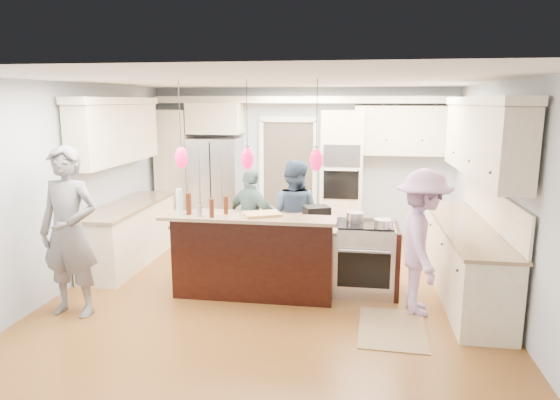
{
  "coord_description": "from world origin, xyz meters",
  "views": [
    {
      "loc": [
        1.0,
        -6.14,
        2.46
      ],
      "look_at": [
        0.0,
        0.35,
        1.15
      ],
      "focal_mm": 32.0,
      "sensor_mm": 36.0,
      "label": 1
    }
  ],
  "objects_px": {
    "refrigerator": "(216,187)",
    "kitchen_island": "(259,253)",
    "person_bar_end": "(69,232)",
    "person_far_left": "(294,216)",
    "island_range": "(366,258)"
  },
  "relations": [
    {
      "from": "person_far_left",
      "to": "kitchen_island",
      "type": "bearing_deg",
      "value": 78.8
    },
    {
      "from": "person_far_left",
      "to": "person_bar_end",
      "type": "bearing_deg",
      "value": 53.31
    },
    {
      "from": "refrigerator",
      "to": "island_range",
      "type": "xyz_separation_m",
      "value": [
        2.71,
        -2.49,
        -0.44
      ]
    },
    {
      "from": "island_range",
      "to": "person_far_left",
      "type": "relative_size",
      "value": 0.56
    },
    {
      "from": "person_bar_end",
      "to": "person_far_left",
      "type": "xyz_separation_m",
      "value": [
        2.35,
        1.91,
        -0.17
      ]
    },
    {
      "from": "refrigerator",
      "to": "person_bar_end",
      "type": "distance_m",
      "value": 3.76
    },
    {
      "from": "island_range",
      "to": "person_far_left",
      "type": "bearing_deg",
      "value": 145.93
    },
    {
      "from": "island_range",
      "to": "kitchen_island",
      "type": "bearing_deg",
      "value": -176.92
    },
    {
      "from": "kitchen_island",
      "to": "island_range",
      "type": "distance_m",
      "value": 1.41
    },
    {
      "from": "island_range",
      "to": "person_bar_end",
      "type": "bearing_deg",
      "value": -160.31
    },
    {
      "from": "refrigerator",
      "to": "person_far_left",
      "type": "xyz_separation_m",
      "value": [
        1.67,
        -1.79,
        -0.08
      ]
    },
    {
      "from": "refrigerator",
      "to": "person_far_left",
      "type": "height_order",
      "value": "refrigerator"
    },
    {
      "from": "person_bar_end",
      "to": "person_far_left",
      "type": "bearing_deg",
      "value": 43.7
    },
    {
      "from": "kitchen_island",
      "to": "person_far_left",
      "type": "bearing_deg",
      "value": 64.68
    },
    {
      "from": "refrigerator",
      "to": "kitchen_island",
      "type": "relative_size",
      "value": 0.86
    }
  ]
}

